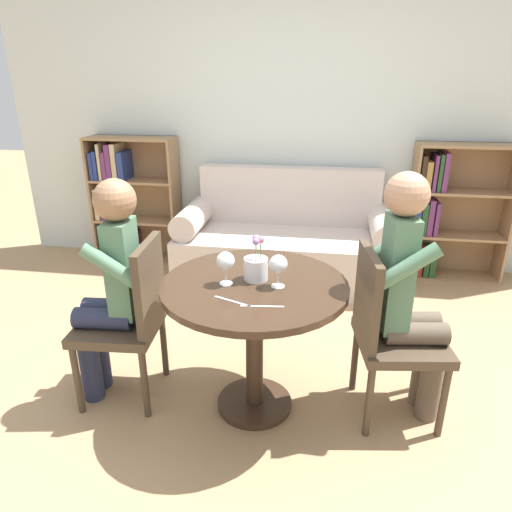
% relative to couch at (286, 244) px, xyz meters
% --- Properties ---
extents(ground_plane, '(16.00, 16.00, 0.00)m').
position_rel_couch_xyz_m(ground_plane, '(0.00, -1.71, -0.31)').
color(ground_plane, tan).
extents(back_wall, '(5.20, 0.05, 2.70)m').
position_rel_couch_xyz_m(back_wall, '(0.00, 0.42, 1.04)').
color(back_wall, silver).
rests_on(back_wall, ground_plane).
extents(round_table, '(0.91, 0.91, 0.73)m').
position_rel_couch_xyz_m(round_table, '(0.00, -1.71, 0.27)').
color(round_table, '#382619').
rests_on(round_table, ground_plane).
extents(couch, '(1.80, 0.80, 0.92)m').
position_rel_couch_xyz_m(couch, '(0.00, 0.00, 0.00)').
color(couch, beige).
rests_on(couch, ground_plane).
extents(bookshelf_left, '(0.80, 0.28, 1.15)m').
position_rel_couch_xyz_m(bookshelf_left, '(-1.53, 0.26, 0.25)').
color(bookshelf_left, '#93704C').
rests_on(bookshelf_left, ground_plane).
extents(bookshelf_right, '(0.80, 0.28, 1.15)m').
position_rel_couch_xyz_m(bookshelf_right, '(1.33, 0.27, 0.25)').
color(bookshelf_right, '#93704C').
rests_on(bookshelf_right, ground_plane).
extents(chair_left, '(0.45, 0.45, 0.90)m').
position_rel_couch_xyz_m(chair_left, '(-0.66, -1.70, 0.18)').
color(chair_left, '#473828').
rests_on(chair_left, ground_plane).
extents(chair_right, '(0.48, 0.48, 0.90)m').
position_rel_couch_xyz_m(chair_right, '(0.66, -1.64, 0.18)').
color(chair_right, '#473828').
rests_on(chair_right, ground_plane).
extents(person_left, '(0.43, 0.36, 1.22)m').
position_rel_couch_xyz_m(person_left, '(-0.75, -1.71, 0.34)').
color(person_left, '#282D47').
rests_on(person_left, ground_plane).
extents(person_right, '(0.45, 0.38, 1.28)m').
position_rel_couch_xyz_m(person_right, '(0.74, -1.62, 0.37)').
color(person_right, brown).
rests_on(person_right, ground_plane).
extents(wine_glass_left, '(0.09, 0.09, 0.16)m').
position_rel_couch_xyz_m(wine_glass_left, '(-0.13, -1.74, 0.53)').
color(wine_glass_left, white).
rests_on(wine_glass_left, round_table).
extents(wine_glass_right, '(0.09, 0.09, 0.16)m').
position_rel_couch_xyz_m(wine_glass_right, '(0.12, -1.73, 0.53)').
color(wine_glass_right, white).
rests_on(wine_glass_right, round_table).
extents(flower_vase, '(0.12, 0.12, 0.23)m').
position_rel_couch_xyz_m(flower_vase, '(-0.00, -1.66, 0.49)').
color(flower_vase, silver).
rests_on(flower_vase, round_table).
extents(knife_left_setting, '(0.19, 0.03, 0.00)m').
position_rel_couch_xyz_m(knife_left_setting, '(0.07, -1.94, 0.42)').
color(knife_left_setting, silver).
rests_on(knife_left_setting, round_table).
extents(fork_left_setting, '(0.18, 0.08, 0.00)m').
position_rel_couch_xyz_m(fork_left_setting, '(-0.07, -1.91, 0.42)').
color(fork_left_setting, silver).
rests_on(fork_left_setting, round_table).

